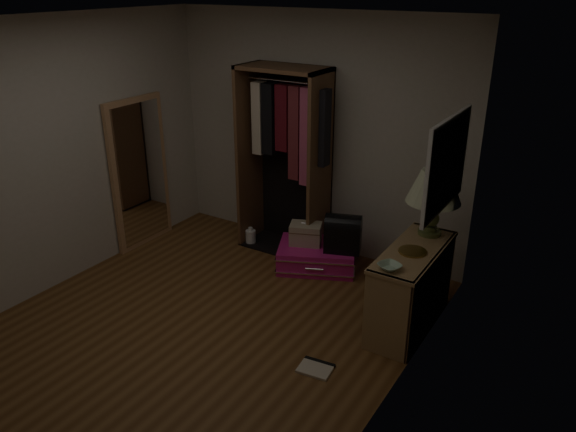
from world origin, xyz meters
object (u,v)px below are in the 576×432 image
Objects in this scene: open_wardrobe at (288,145)px; black_bag at (343,232)px; floor_mirror at (140,173)px; train_case at (306,234)px; console_bookshelf at (412,284)px; pink_suitcase at (317,256)px; white_jug at (251,237)px; table_lamp at (434,188)px.

open_wardrobe is 4.75× the size of black_bag.
floor_mirror is 4.27× the size of train_case.
console_bookshelf is 0.55× the size of open_wardrobe.
floor_mirror reaches higher than pink_suitcase.
open_wardrobe is at bearing 129.66° from pink_suitcase.
floor_mirror is at bearing -152.59° from open_wardrobe.
pink_suitcase is 0.44m from black_bag.
white_jug is at bearing 29.04° from floor_mirror.
open_wardrobe is at bearing 27.41° from floor_mirror.
white_jug is (-1.21, 0.04, -0.37)m from black_bag.
floor_mirror reaches higher than white_jug.
console_bookshelf is at bearing -48.48° from black_bag.
console_bookshelf is 2.25m from white_jug.
open_wardrobe reaches higher than table_lamp.
console_bookshelf is at bearing -90.84° from table_lamp.
console_bookshelf is 2.07m from open_wardrobe.
pink_suitcase is at bearing 158.81° from console_bookshelf.
white_jug is at bearing -157.14° from open_wardrobe.
table_lamp is at bearing -5.83° from white_jug.
black_bag is at bearing -16.44° from pink_suitcase.
black_bag is (2.29, 0.56, -0.39)m from floor_mirror.
train_case is 0.43m from black_bag.
train_case is at bearing 14.84° from floor_mirror.
open_wardrobe is 1.21× the size of floor_mirror.
black_bag is (0.41, 0.06, 0.09)m from train_case.
console_bookshelf reaches higher than white_jug.
pink_suitcase is 1.65× the size of table_lamp.
open_wardrobe reaches higher than console_bookshelf.
pink_suitcase is at bearing 168.24° from black_bag.
black_bag is 0.71× the size of table_lamp.
floor_mirror is 8.20× the size of white_jug.
white_jug is (-0.41, -0.17, -1.13)m from open_wardrobe.
console_bookshelf is 1.08m from black_bag.
table_lamp reaches higher than console_bookshelf.
console_bookshelf is 2.60× the size of black_bag.
pink_suitcase is 0.93m from white_jug.
open_wardrobe reaches higher than black_bag.
open_wardrobe reaches higher than floor_mirror.
floor_mirror reaches higher than black_bag.
floor_mirror is at bearing 173.89° from black_bag.
open_wardrobe is at bearing 145.38° from black_bag.
floor_mirror is 2.20m from pink_suitcase.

